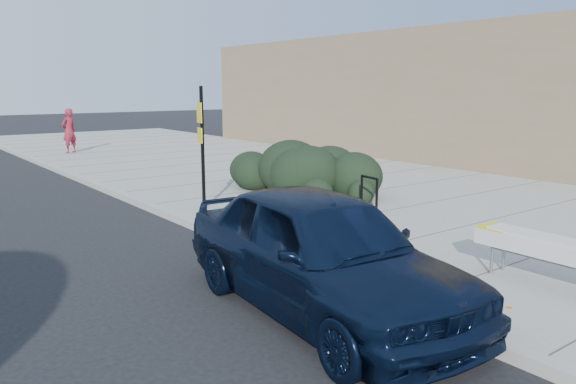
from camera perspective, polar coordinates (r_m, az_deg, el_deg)
name	(u,v)px	position (r m, az deg, el deg)	size (l,w,h in m)	color
ground	(305,274)	(9.19, 1.73, -8.34)	(120.00, 120.00, 0.00)	black
sidewalk_near	(346,189)	(16.41, 5.92, 0.35)	(11.20, 50.00, 0.15)	gray
curb_near	(169,214)	(13.28, -12.00, -2.23)	(0.22, 50.00, 0.17)	#9E9E99
building_near	(566,97)	(21.79, 26.41, 8.65)	(6.00, 36.00, 5.00)	brown
bench	(556,250)	(8.84, 25.60, -5.32)	(0.52, 2.40, 0.72)	gray
bike_rack	(369,191)	(12.72, 8.24, 0.05)	(0.13, 0.60, 0.88)	black
sign_post	(202,141)	(13.17, -8.76, 5.16)	(0.13, 0.33, 2.86)	black
hedge	(300,161)	(15.33, 1.27, 3.13)	(2.24, 4.48, 1.68)	black
sedan_navy	(321,251)	(7.48, 3.41, -6.04)	(2.00, 4.96, 1.69)	black
pedestrian	(69,131)	(26.25, -21.35, 5.81)	(0.70, 0.46, 1.93)	maroon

